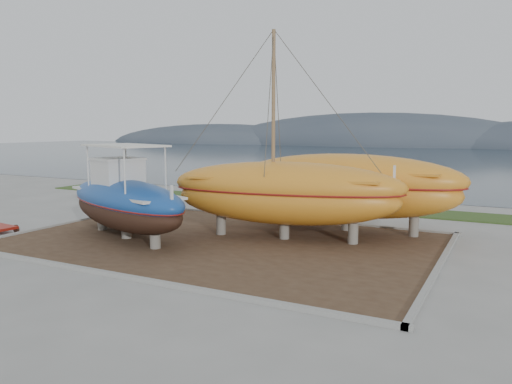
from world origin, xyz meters
The scene contains 10 objects.
ground centered at (0.00, 0.00, 0.00)m, with size 140.00×140.00×0.00m, color gray.
dirt_patch centered at (0.00, 4.00, 0.03)m, with size 18.00×12.00×0.06m, color #422D1E.
curb_frame centered at (0.00, 4.00, 0.07)m, with size 18.60×12.60×0.15m, color gray, non-canonical shape.
grass_strip centered at (0.00, 15.50, 0.04)m, with size 44.00×3.00×0.08m, color #284219.
sea centered at (0.00, 70.00, 0.00)m, with size 260.00×100.00×0.04m, color #192732, non-canonical shape.
mountain_ridge centered at (0.00, 125.00, 0.00)m, with size 200.00×36.00×20.00m, color #333D49, non-canonical shape.
blue_caique centered at (-4.01, 2.46, 2.16)m, with size 8.72×2.73×4.20m, color #174594, non-canonical shape.
white_dinghy centered at (-5.92, 4.89, 0.66)m, with size 4.03×1.51×1.21m, color silver, non-canonical shape.
orange_sailboat centered at (2.34, 5.61, 4.61)m, with size 10.51×3.10×9.10m, color orange, non-canonical shape.
orange_bare_hull centered at (4.22, 8.71, 1.85)m, with size 10.95×3.28×3.59m, color orange, non-canonical shape.
Camera 1 is at (11.26, -14.35, 5.02)m, focal length 35.00 mm.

